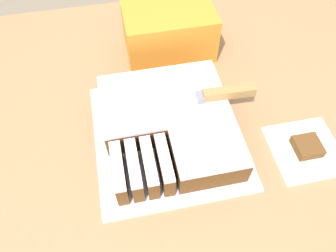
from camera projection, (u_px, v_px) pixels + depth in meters
ground_plane at (164, 251)px, 1.49m from camera, size 8.00×8.00×0.00m
countertop at (163, 214)px, 1.12m from camera, size 1.40×1.10×0.92m
cake_board at (168, 135)px, 0.75m from camera, size 0.33×0.35×0.01m
cake at (170, 123)px, 0.72m from camera, size 0.28×0.30×0.07m
knife at (214, 95)px, 0.71m from camera, size 0.31×0.04×0.02m
paper_napkin at (305, 150)px, 0.72m from camera, size 0.15×0.15×0.01m
brownie at (307, 146)px, 0.71m from camera, size 0.06×0.06×0.02m
storage_box at (169, 32)px, 0.86m from camera, size 0.23×0.15×0.13m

